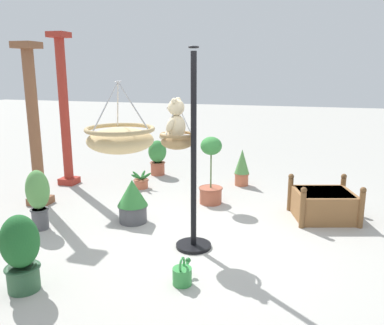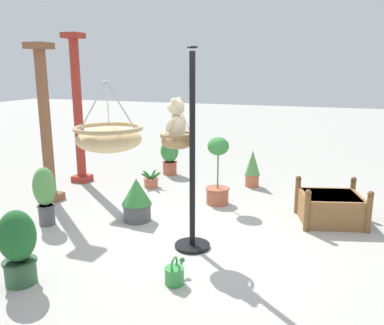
# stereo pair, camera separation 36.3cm
# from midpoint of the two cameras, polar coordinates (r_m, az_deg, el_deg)

# --- Properties ---
(ground_plane) EXTENTS (40.00, 40.00, 0.00)m
(ground_plane) POSITION_cam_midpoint_polar(r_m,az_deg,el_deg) (5.27, -0.67, -11.15)
(ground_plane) COLOR #ADAAA3
(display_pole_central) EXTENTS (0.44, 0.44, 2.42)m
(display_pole_central) POSITION_cam_midpoint_polar(r_m,az_deg,el_deg) (4.83, -1.93, -3.91)
(display_pole_central) COLOR black
(display_pole_central) RESTS_ON ground
(hanging_basket_with_teddy) EXTENTS (0.43, 0.43, 0.58)m
(hanging_basket_with_teddy) POSITION_cam_midpoint_polar(r_m,az_deg,el_deg) (4.92, -4.23, 3.20)
(hanging_basket_with_teddy) COLOR #A37F51
(teddy_bear) EXTENTS (0.36, 0.31, 0.52)m
(teddy_bear) POSITION_cam_midpoint_polar(r_m,az_deg,el_deg) (4.89, -4.54, 5.79)
(teddy_bear) COLOR beige
(hanging_basket_left_high) EXTENTS (0.60, 0.60, 0.61)m
(hanging_basket_left_high) POSITION_cam_midpoint_polar(r_m,az_deg,el_deg) (3.49, -13.16, 3.31)
(hanging_basket_left_high) COLOR tan
(greenhouse_pillar_left) EXTENTS (0.33, 0.33, 2.82)m
(greenhouse_pillar_left) POSITION_cam_midpoint_polar(r_m,az_deg,el_deg) (7.92, -19.02, 6.61)
(greenhouse_pillar_left) COLOR #9E2D23
(greenhouse_pillar_left) RESTS_ON ground
(greenhouse_pillar_right) EXTENTS (0.34, 0.34, 2.58)m
(greenhouse_pillar_right) POSITION_cam_midpoint_polar(r_m,az_deg,el_deg) (6.87, -23.03, 4.35)
(greenhouse_pillar_right) COLOR brown
(greenhouse_pillar_right) RESTS_ON ground
(wooden_planter_box) EXTENTS (1.00, 1.07, 0.59)m
(wooden_planter_box) POSITION_cam_midpoint_polar(r_m,az_deg,el_deg) (6.19, 16.67, -5.66)
(wooden_planter_box) COLOR olive
(wooden_planter_box) RESTS_ON ground
(potted_plant_fern_front) EXTENTS (0.44, 0.44, 0.64)m
(potted_plant_fern_front) POSITION_cam_midpoint_polar(r_m,az_deg,el_deg) (5.86, -10.26, -5.38)
(potted_plant_fern_front) COLOR #4C4C51
(potted_plant_fern_front) RESTS_ON ground
(potted_plant_flowering_red) EXTENTS (0.40, 0.41, 0.31)m
(potted_plant_flowering_red) POSITION_cam_midpoint_polar(r_m,az_deg,el_deg) (7.54, -8.66, -2.74)
(potted_plant_flowering_red) COLOR #BC6042
(potted_plant_flowering_red) RESTS_ON ground
(potted_plant_tall_leafy) EXTENTS (0.32, 0.32, 0.84)m
(potted_plant_tall_leafy) POSITION_cam_midpoint_polar(r_m,az_deg,el_deg) (5.94, -22.78, -4.50)
(potted_plant_tall_leafy) COLOR #4C4C51
(potted_plant_tall_leafy) RESTS_ON ground
(potted_plant_bushy_green) EXTENTS (0.38, 0.38, 0.79)m
(potted_plant_bushy_green) POSITION_cam_midpoint_polar(r_m,az_deg,el_deg) (4.45, -25.48, -11.43)
(potted_plant_bushy_green) COLOR #2D5638
(potted_plant_bushy_green) RESTS_ON ground
(potted_plant_small_succulent) EXTENTS (0.40, 0.40, 1.12)m
(potted_plant_small_succulent) POSITION_cam_midpoint_polar(r_m,az_deg,el_deg) (6.51, 1.13, -1.49)
(potted_plant_small_succulent) COLOR #AD563D
(potted_plant_small_succulent) RESTS_ON ground
(potted_plant_conical_shrub) EXTENTS (0.38, 0.38, 0.73)m
(potted_plant_conical_shrub) POSITION_cam_midpoint_polar(r_m,az_deg,el_deg) (8.38, -6.20, 0.90)
(potted_plant_conical_shrub) COLOR #AD563D
(potted_plant_conical_shrub) RESTS_ON ground
(potted_plant_trailing_ivy) EXTENTS (0.29, 0.29, 0.70)m
(potted_plant_trailing_ivy) POSITION_cam_midpoint_polar(r_m,az_deg,el_deg) (7.61, 5.79, -0.68)
(potted_plant_trailing_ivy) COLOR #BC6042
(potted_plant_trailing_ivy) RESTS_ON ground
(watering_can) EXTENTS (0.35, 0.20, 0.30)m
(watering_can) POSITION_cam_midpoint_polar(r_m,az_deg,el_deg) (4.28, -3.90, -15.74)
(watering_can) COLOR #338C3F
(watering_can) RESTS_ON ground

